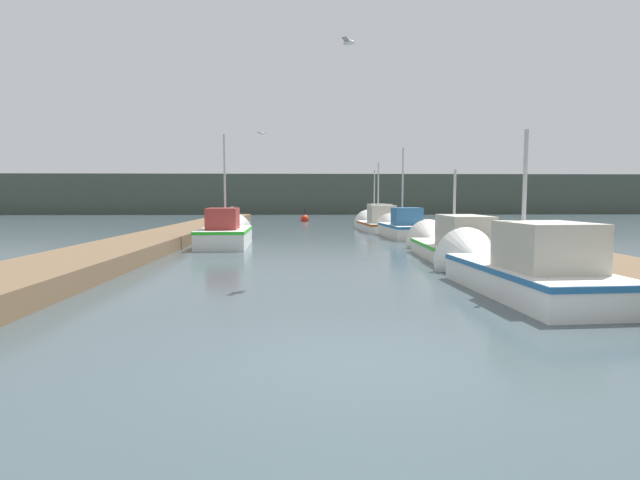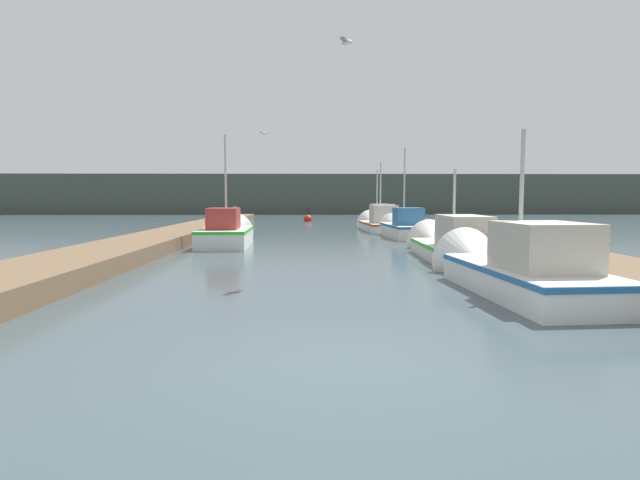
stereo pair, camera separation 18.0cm
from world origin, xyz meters
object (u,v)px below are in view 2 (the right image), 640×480
at_px(fishing_boat_1, 449,245).
at_px(seagull_lead, 264,133).
at_px(fishing_boat_5, 376,219).
at_px(fishing_boat_2, 228,233).
at_px(mooring_piling_1, 235,216).
at_px(fishing_boat_4, 378,223).
at_px(fishing_boat_0, 511,268).
at_px(seagull_1, 346,42).
at_px(mooring_piling_2, 392,215).
at_px(mooring_piling_3, 397,218).
at_px(mooring_piling_0, 601,268).
at_px(fishing_boat_3, 403,228).
at_px(channel_buoy, 308,219).

distance_m(fishing_boat_1, seagull_lead, 13.97).
xyz_separation_m(fishing_boat_1, fishing_boat_5, (0.01, 16.73, 0.03)).
height_order(fishing_boat_2, mooring_piling_1, fishing_boat_2).
xyz_separation_m(fishing_boat_2, fishing_boat_4, (7.07, 8.40, -0.08)).
distance_m(mooring_piling_1, seagull_lead, 7.25).
height_order(fishing_boat_0, seagull_1, seagull_1).
relative_size(mooring_piling_2, mooring_piling_3, 1.12).
distance_m(fishing_boat_4, seagull_1, 16.94).
height_order(mooring_piling_1, mooring_piling_2, mooring_piling_2).
distance_m(fishing_boat_0, fishing_boat_5, 22.00).
height_order(fishing_boat_0, seagull_lead, seagull_lead).
height_order(fishing_boat_2, seagull_1, seagull_1).
bearing_deg(seagull_1, seagull_lead, -140.56).
xyz_separation_m(fishing_boat_1, mooring_piling_1, (-8.98, 16.46, 0.24)).
xyz_separation_m(fishing_boat_1, fishing_boat_4, (-0.42, 12.66, -0.00)).
relative_size(mooring_piling_1, seagull_lead, 2.45).
xyz_separation_m(fishing_boat_5, mooring_piling_1, (-8.99, -0.28, 0.21)).
relative_size(fishing_boat_1, mooring_piling_2, 4.49).
bearing_deg(fishing_boat_0, mooring_piling_1, 108.22).
bearing_deg(mooring_piling_1, fishing_boat_2, -83.01).
bearing_deg(fishing_boat_4, fishing_boat_5, 80.56).
distance_m(fishing_boat_4, mooring_piling_2, 3.94).
xyz_separation_m(mooring_piling_0, mooring_piling_3, (-0.19, 20.40, 0.09)).
height_order(fishing_boat_1, seagull_lead, seagull_lead).
xyz_separation_m(fishing_boat_3, mooring_piling_3, (0.82, 6.31, 0.20)).
height_order(mooring_piling_0, seagull_lead, seagull_lead).
xyz_separation_m(fishing_boat_3, channel_buoy, (-4.46, 15.20, -0.26)).
bearing_deg(mooring_piling_0, mooring_piling_3, 90.54).
relative_size(seagull_lead, seagull_1, 0.94).
bearing_deg(seagull_lead, channel_buoy, 42.78).
distance_m(fishing_boat_5, mooring_piling_1, 9.00).
distance_m(fishing_boat_3, fishing_boat_5, 8.79).
relative_size(fishing_boat_3, mooring_piling_0, 4.38).
bearing_deg(fishing_boat_2, fishing_boat_3, 24.34).
relative_size(fishing_boat_4, mooring_piling_1, 4.40).
xyz_separation_m(mooring_piling_1, mooring_piling_3, (9.87, -2.21, 0.01)).
xyz_separation_m(fishing_boat_3, mooring_piling_1, (-9.05, 8.51, 0.19)).
bearing_deg(seagull_lead, fishing_boat_0, -105.34).
xyz_separation_m(fishing_boat_1, seagull_1, (-3.44, -3.22, 5.06)).
height_order(fishing_boat_0, fishing_boat_1, fishing_boat_0).
xyz_separation_m(mooring_piling_2, mooring_piling_3, (-0.07, -2.08, -0.07)).
bearing_deg(mooring_piling_2, fishing_boat_5, 156.94).
height_order(mooring_piling_0, seagull_1, seagull_1).
bearing_deg(seagull_lead, mooring_piling_1, 78.03).
height_order(fishing_boat_2, mooring_piling_0, fishing_boat_2).
bearing_deg(fishing_boat_5, fishing_boat_2, -124.60).
xyz_separation_m(fishing_boat_0, seagull_lead, (-6.39, 16.59, 4.74)).
bearing_deg(mooring_piling_2, fishing_boat_1, -93.36).
bearing_deg(fishing_boat_5, mooring_piling_2, -26.64).
bearing_deg(fishing_boat_2, fishing_boat_1, -31.30).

